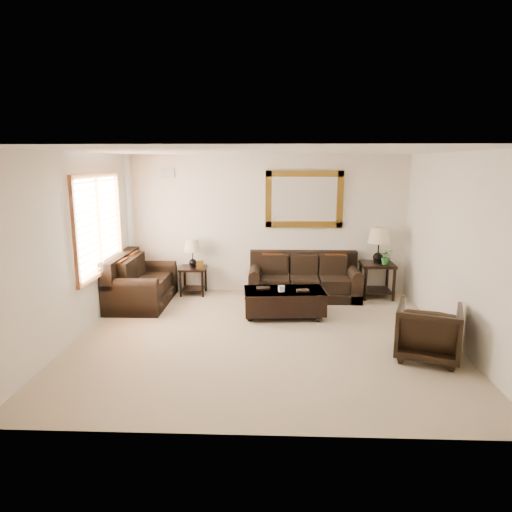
{
  "coord_description": "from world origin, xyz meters",
  "views": [
    {
      "loc": [
        0.15,
        -6.41,
        2.55
      ],
      "look_at": [
        -0.12,
        0.6,
        1.11
      ],
      "focal_mm": 32.0,
      "sensor_mm": 36.0,
      "label": 1
    }
  ],
  "objects_px": {
    "coffee_table": "(284,300)",
    "armchair": "(429,329)",
    "end_table_left": "(193,259)",
    "loveseat": "(139,286)",
    "sofa": "(304,281)",
    "end_table_right": "(378,252)"
  },
  "relations": [
    {
      "from": "end_table_left",
      "to": "coffee_table",
      "type": "bearing_deg",
      "value": -35.75
    },
    {
      "from": "end_table_left",
      "to": "armchair",
      "type": "relative_size",
      "value": 1.35
    },
    {
      "from": "sofa",
      "to": "end_table_right",
      "type": "relative_size",
      "value": 1.54
    },
    {
      "from": "end_table_right",
      "to": "sofa",
      "type": "bearing_deg",
      "value": -177.32
    },
    {
      "from": "sofa",
      "to": "loveseat",
      "type": "relative_size",
      "value": 1.28
    },
    {
      "from": "sofa",
      "to": "end_table_left",
      "type": "bearing_deg",
      "value": 176.73
    },
    {
      "from": "end_table_left",
      "to": "coffee_table",
      "type": "height_order",
      "value": "end_table_left"
    },
    {
      "from": "end_table_left",
      "to": "armchair",
      "type": "distance_m",
      "value": 4.62
    },
    {
      "from": "end_table_left",
      "to": "end_table_right",
      "type": "height_order",
      "value": "end_table_right"
    },
    {
      "from": "loveseat",
      "to": "coffee_table",
      "type": "xyz_separation_m",
      "value": [
        2.65,
        -0.62,
        -0.05
      ]
    },
    {
      "from": "sofa",
      "to": "coffee_table",
      "type": "xyz_separation_m",
      "value": [
        -0.4,
        -1.14,
        -0.02
      ]
    },
    {
      "from": "sofa",
      "to": "end_table_right",
      "type": "height_order",
      "value": "end_table_right"
    },
    {
      "from": "coffee_table",
      "to": "sofa",
      "type": "bearing_deg",
      "value": 65.6
    },
    {
      "from": "end_table_left",
      "to": "end_table_right",
      "type": "relative_size",
      "value": 0.81
    },
    {
      "from": "loveseat",
      "to": "end_table_left",
      "type": "height_order",
      "value": "end_table_left"
    },
    {
      "from": "sofa",
      "to": "coffee_table",
      "type": "distance_m",
      "value": 1.21
    },
    {
      "from": "loveseat",
      "to": "armchair",
      "type": "height_order",
      "value": "loveseat"
    },
    {
      "from": "sofa",
      "to": "loveseat",
      "type": "xyz_separation_m",
      "value": [
        -3.05,
        -0.52,
        0.03
      ]
    },
    {
      "from": "end_table_left",
      "to": "loveseat",
      "type": "bearing_deg",
      "value": -144.13
    },
    {
      "from": "coffee_table",
      "to": "armchair",
      "type": "bearing_deg",
      "value": -45.71
    },
    {
      "from": "end_table_left",
      "to": "coffee_table",
      "type": "relative_size",
      "value": 0.78
    },
    {
      "from": "armchair",
      "to": "coffee_table",
      "type": "bearing_deg",
      "value": -20.67
    }
  ]
}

